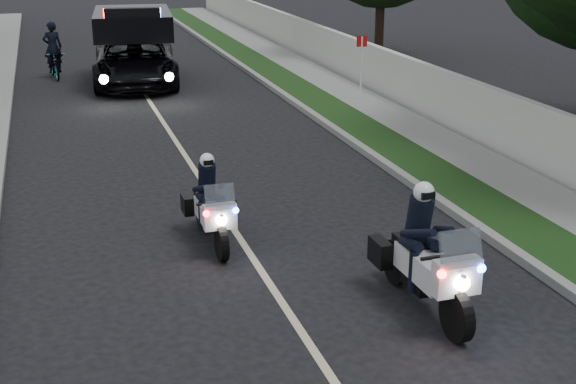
% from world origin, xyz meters
% --- Properties ---
extents(ground, '(120.00, 120.00, 0.00)m').
position_xyz_m(ground, '(0.00, 0.00, 0.00)').
color(ground, black).
rests_on(ground, ground).
extents(curb_right, '(0.20, 60.00, 0.15)m').
position_xyz_m(curb_right, '(4.10, 10.00, 0.07)').
color(curb_right, gray).
rests_on(curb_right, ground).
extents(grass_verge, '(1.20, 60.00, 0.16)m').
position_xyz_m(grass_verge, '(4.80, 10.00, 0.08)').
color(grass_verge, '#193814').
rests_on(grass_verge, ground).
extents(sidewalk_right, '(1.40, 60.00, 0.16)m').
position_xyz_m(sidewalk_right, '(6.10, 10.00, 0.08)').
color(sidewalk_right, gray).
rests_on(sidewalk_right, ground).
extents(property_wall, '(0.22, 60.00, 1.50)m').
position_xyz_m(property_wall, '(7.10, 10.00, 0.75)').
color(property_wall, beige).
rests_on(property_wall, ground).
extents(curb_left, '(0.20, 60.00, 0.15)m').
position_xyz_m(curb_left, '(-4.10, 10.00, 0.07)').
color(curb_left, gray).
rests_on(curb_left, ground).
extents(lane_marking, '(0.12, 50.00, 0.01)m').
position_xyz_m(lane_marking, '(0.00, 10.00, 0.00)').
color(lane_marking, '#BFB78C').
rests_on(lane_marking, ground).
extents(police_moto_left, '(0.66, 1.84, 1.56)m').
position_xyz_m(police_moto_left, '(-0.50, 3.05, 0.00)').
color(police_moto_left, silver).
rests_on(police_moto_left, ground).
extents(police_moto_right, '(0.80, 2.19, 1.85)m').
position_xyz_m(police_moto_right, '(1.85, -0.21, 0.00)').
color(police_moto_right, silver).
rests_on(police_moto_right, ground).
extents(police_suv, '(3.27, 6.05, 2.82)m').
position_xyz_m(police_suv, '(-0.04, 17.44, 0.00)').
color(police_suv, black).
rests_on(police_suv, ground).
extents(bicycle, '(0.84, 1.84, 0.93)m').
position_xyz_m(bicycle, '(-2.64, 19.35, 0.00)').
color(bicycle, black).
rests_on(bicycle, ground).
extents(cyclist, '(0.67, 0.47, 1.76)m').
position_xyz_m(cyclist, '(-2.64, 19.35, 0.00)').
color(cyclist, black).
rests_on(cyclist, ground).
extents(sign_post, '(0.35, 0.35, 2.12)m').
position_xyz_m(sign_post, '(6.00, 12.26, 0.00)').
color(sign_post, '#B50C2B').
rests_on(sign_post, ground).
extents(tree_right_d, '(5.49, 5.49, 9.04)m').
position_xyz_m(tree_right_d, '(9.99, 20.06, 0.00)').
color(tree_right_d, '#193612').
rests_on(tree_right_d, ground).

